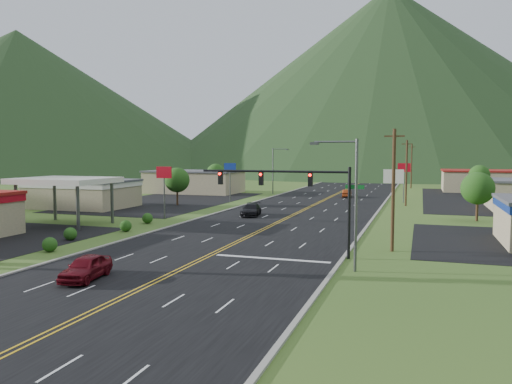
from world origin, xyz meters
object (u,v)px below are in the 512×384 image
(gas_canopy, at_px, (65,182))
(car_red_far, at_px, (347,194))
(traffic_signal, at_px, (298,188))
(car_red_near, at_px, (86,268))
(streetlight_west, at_px, (274,168))
(streetlight_east, at_px, (351,196))
(car_dark_mid, at_px, (251,210))

(gas_canopy, relative_size, car_red_far, 2.37)
(traffic_signal, bearing_deg, car_red_near, -133.04)
(streetlight_west, bearing_deg, gas_canopy, -102.13)
(traffic_signal, relative_size, gas_canopy, 1.31)
(streetlight_east, relative_size, car_red_far, 2.14)
(traffic_signal, xyz_separation_m, car_red_near, (-10.91, -11.68, -4.56))
(traffic_signal, distance_m, streetlight_east, 6.17)
(streetlight_east, height_order, streetlight_west, same)
(gas_canopy, relative_size, car_dark_mid, 1.91)
(streetlight_west, xyz_separation_m, gas_canopy, (-10.32, -48.00, -0.31))
(streetlight_east, xyz_separation_m, car_red_near, (-15.60, -7.68, -4.41))
(gas_canopy, height_order, car_red_near, gas_canopy)
(traffic_signal, bearing_deg, gas_canopy, 164.30)
(traffic_signal, height_order, streetlight_east, streetlight_east)
(car_red_far, bearing_deg, car_red_near, 78.50)
(streetlight_west, xyz_separation_m, car_red_near, (7.26, -67.68, -4.41))
(streetlight_west, bearing_deg, car_dark_mid, -78.70)
(traffic_signal, xyz_separation_m, car_dark_mid, (-11.37, 22.03, -4.57))
(traffic_signal, distance_m, car_red_far, 53.21)
(car_dark_mid, xyz_separation_m, car_red_far, (7.81, 30.86, -0.07))
(car_dark_mid, height_order, car_red_far, car_dark_mid)
(gas_canopy, xyz_separation_m, car_red_near, (17.58, -19.68, -4.10))
(streetlight_east, bearing_deg, car_dark_mid, 121.69)
(car_dark_mid, bearing_deg, gas_canopy, -150.24)
(streetlight_east, relative_size, car_dark_mid, 1.71)
(streetlight_east, bearing_deg, car_red_far, 98.26)
(traffic_signal, bearing_deg, car_red_far, 93.85)
(traffic_signal, distance_m, car_dark_mid, 25.21)
(streetlight_west, relative_size, car_red_far, 2.14)
(traffic_signal, height_order, car_dark_mid, traffic_signal)
(traffic_signal, xyz_separation_m, gas_canopy, (-28.48, 8.00, -0.46))
(traffic_signal, xyz_separation_m, streetlight_west, (-18.16, 56.00, -0.15))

